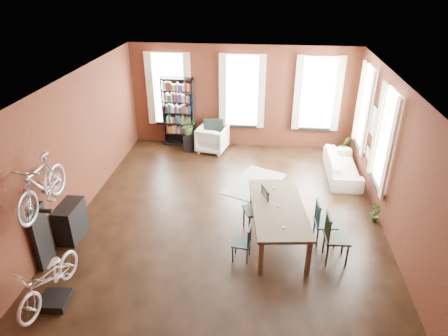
# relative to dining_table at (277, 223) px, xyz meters

# --- Properties ---
(room) EXTENTS (9.00, 9.04, 3.22)m
(room) POSITION_rel_dining_table_xyz_m (-0.86, 1.11, 1.73)
(room) COLOR black
(room) RESTS_ON ground
(dining_table) EXTENTS (1.35, 2.47, 0.80)m
(dining_table) POSITION_rel_dining_table_xyz_m (0.00, 0.00, 0.00)
(dining_table) COLOR #4E412F
(dining_table) RESTS_ON ground
(dining_chair_a) EXTENTS (0.40, 0.40, 0.77)m
(dining_chair_a) POSITION_rel_dining_table_xyz_m (-0.71, -0.74, -0.02)
(dining_chair_a) COLOR #193437
(dining_chair_a) RESTS_ON ground
(dining_chair_b) EXTENTS (0.61, 0.61, 1.03)m
(dining_chair_b) POSITION_rel_dining_table_xyz_m (-0.48, 0.28, 0.11)
(dining_chair_b) COLOR black
(dining_chair_b) RESTS_ON ground
(dining_chair_c) EXTENTS (0.50, 0.50, 1.03)m
(dining_chair_c) POSITION_rel_dining_table_xyz_m (1.15, -0.55, 0.11)
(dining_chair_c) COLOR #1F2E1B
(dining_chair_c) RESTS_ON ground
(dining_chair_d) EXTENTS (0.49, 0.49, 0.98)m
(dining_chair_d) POSITION_rel_dining_table_xyz_m (1.00, -0.03, 0.09)
(dining_chair_d) COLOR #1C3A3E
(dining_chair_d) RESTS_ON ground
(bookshelf) EXTENTS (1.00, 0.32, 2.20)m
(bookshelf) POSITION_rel_dining_table_xyz_m (-3.11, 4.79, 0.70)
(bookshelf) COLOR black
(bookshelf) RESTS_ON ground
(white_armchair) EXTENTS (1.01, 0.96, 0.88)m
(white_armchair) POSITION_rel_dining_table_xyz_m (-1.98, 4.38, 0.04)
(white_armchair) COLOR silver
(white_armchair) RESTS_ON ground
(cream_sofa) EXTENTS (0.61, 2.08, 0.81)m
(cream_sofa) POSITION_rel_dining_table_xyz_m (1.84, 3.09, 0.00)
(cream_sofa) COLOR beige
(cream_sofa) RESTS_ON ground
(striped_rug) EXTENTS (1.78, 2.14, 0.01)m
(striped_rug) POSITION_rel_dining_table_xyz_m (-0.55, 2.36, -0.40)
(striped_rug) COLOR black
(striped_rug) RESTS_ON ground
(bike_trainer) EXTENTS (0.52, 0.52, 0.14)m
(bike_trainer) POSITION_rel_dining_table_xyz_m (-3.86, -2.30, -0.33)
(bike_trainer) COLOR black
(bike_trainer) RESTS_ON ground
(bike_wall_rack) EXTENTS (0.16, 0.60, 1.30)m
(bike_wall_rack) POSITION_rel_dining_table_xyz_m (-4.51, -1.31, 0.25)
(bike_wall_rack) COLOR black
(bike_wall_rack) RESTS_ON ground
(console_table) EXTENTS (0.40, 0.80, 0.80)m
(console_table) POSITION_rel_dining_table_xyz_m (-4.39, -0.41, -0.00)
(console_table) COLOR black
(console_table) RESTS_ON ground
(plant_stand) EXTENTS (0.32, 0.32, 0.58)m
(plant_stand) POSITION_rel_dining_table_xyz_m (-2.74, 4.28, -0.11)
(plant_stand) COLOR black
(plant_stand) RESTS_ON ground
(plant_by_sofa) EXTENTS (0.40, 0.68, 0.30)m
(plant_by_sofa) POSITION_rel_dining_table_xyz_m (2.13, 4.46, -0.25)
(plant_by_sofa) COLOR #335923
(plant_by_sofa) RESTS_ON ground
(plant_small) EXTENTS (0.45, 0.53, 0.17)m
(plant_small) POSITION_rel_dining_table_xyz_m (2.26, 0.89, -0.32)
(plant_small) COLOR #345E25
(plant_small) RESTS_ON ground
(bicycle_floor) EXTENTS (0.67, 0.91, 1.61)m
(bicycle_floor) POSITION_rel_dining_table_xyz_m (-3.86, -2.30, 0.54)
(bicycle_floor) COLOR beige
(bicycle_floor) RESTS_ON bike_trainer
(bicycle_hung) EXTENTS (0.47, 1.00, 1.66)m
(bicycle_hung) POSITION_rel_dining_table_xyz_m (-4.26, -1.31, 1.73)
(bicycle_hung) COLOR #A5A8AD
(bicycle_hung) RESTS_ON bike_wall_rack
(plant_on_stand) EXTENTS (0.66, 0.69, 0.43)m
(plant_on_stand) POSITION_rel_dining_table_xyz_m (-2.72, 4.26, 0.39)
(plant_on_stand) COLOR #336327
(plant_on_stand) RESTS_ON plant_stand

